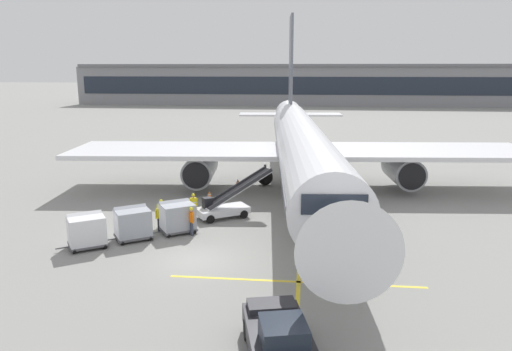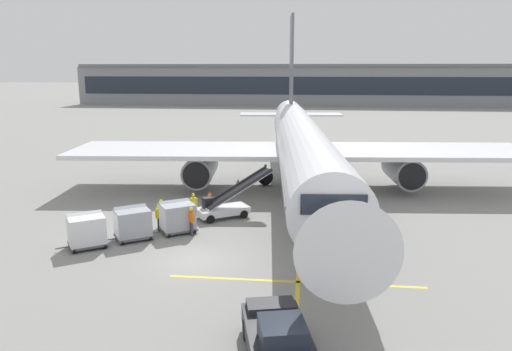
# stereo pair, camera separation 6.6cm
# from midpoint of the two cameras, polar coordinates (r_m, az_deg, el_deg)

# --- Properties ---
(ground_plane) EXTENTS (600.00, 600.00, 0.00)m
(ground_plane) POSITION_cam_midpoint_polar(r_m,az_deg,el_deg) (25.41, -7.15, -10.00)
(ground_plane) COLOR gray
(parked_airplane) EXTENTS (37.90, 48.01, 15.81)m
(parked_airplane) POSITION_cam_midpoint_polar(r_m,az_deg,el_deg) (39.27, 5.35, 3.66)
(parked_airplane) COLOR white
(parked_airplane) RESTS_ON ground
(belt_loader) EXTENTS (5.09, 3.90, 3.15)m
(belt_loader) POSITION_cam_midpoint_polar(r_m,az_deg,el_deg) (31.96, -3.65, -3.46)
(belt_loader) COLOR silver
(belt_loader) RESTS_ON ground
(baggage_cart_lead) EXTENTS (2.71, 2.44, 1.91)m
(baggage_cart_lead) POSITION_cam_midpoint_polar(r_m,az_deg,el_deg) (29.39, -9.45, -4.83)
(baggage_cart_lead) COLOR #515156
(baggage_cart_lead) RESTS_ON ground
(baggage_cart_second) EXTENTS (2.71, 2.44, 1.91)m
(baggage_cart_second) POSITION_cam_midpoint_polar(r_m,az_deg,el_deg) (28.75, -14.58, -5.47)
(baggage_cart_second) COLOR #515156
(baggage_cart_second) RESTS_ON ground
(baggage_cart_third) EXTENTS (2.71, 2.44, 1.91)m
(baggage_cart_third) POSITION_cam_midpoint_polar(r_m,az_deg,el_deg) (28.23, -19.63, -6.15)
(baggage_cart_third) COLOR #515156
(baggage_cart_third) RESTS_ON ground
(pushback_tug) EXTENTS (3.05, 4.76, 1.83)m
(pushback_tug) POSITION_cam_midpoint_polar(r_m,az_deg,el_deg) (17.08, 2.72, -18.86)
(pushback_tug) COLOR #232328
(pushback_tug) RESTS_ON ground
(ground_crew_by_loader) EXTENTS (0.47, 0.42, 1.74)m
(ground_crew_by_loader) POSITION_cam_midpoint_polar(r_m,az_deg,el_deg) (29.76, -11.47, -4.69)
(ground_crew_by_loader) COLOR black
(ground_crew_by_loader) RESTS_ON ground
(ground_crew_by_carts) EXTENTS (0.38, 0.52, 1.74)m
(ground_crew_by_carts) POSITION_cam_midpoint_polar(r_m,az_deg,el_deg) (28.72, -7.77, -5.19)
(ground_crew_by_carts) COLOR #333847
(ground_crew_by_carts) RESTS_ON ground
(ground_crew_marshaller) EXTENTS (0.51, 0.39, 1.74)m
(ground_crew_marshaller) POSITION_cam_midpoint_polar(r_m,az_deg,el_deg) (31.76, -7.52, -3.43)
(ground_crew_marshaller) COLOR #514C42
(ground_crew_marshaller) RESTS_ON ground
(ground_crew_wingwalker) EXTENTS (0.57, 0.27, 1.74)m
(ground_crew_wingwalker) POSITION_cam_midpoint_polar(r_m,az_deg,el_deg) (30.68, -11.28, -4.16)
(ground_crew_wingwalker) COLOR black
(ground_crew_wingwalker) RESTS_ON ground
(safety_cone_engine_keepout) EXTENTS (0.55, 0.55, 0.62)m
(safety_cone_engine_keepout) POSITION_cam_midpoint_polar(r_m,az_deg,el_deg) (40.38, -2.22, -0.86)
(safety_cone_engine_keepout) COLOR black
(safety_cone_engine_keepout) RESTS_ON ground
(safety_cone_wingtip) EXTENTS (0.62, 0.62, 0.70)m
(safety_cone_wingtip) POSITION_cam_midpoint_polar(r_m,az_deg,el_deg) (36.46, -5.62, -2.34)
(safety_cone_wingtip) COLOR black
(safety_cone_wingtip) RESTS_ON ground
(apron_guidance_line_lead_in) EXTENTS (0.20, 110.00, 0.01)m
(apron_guidance_line_lead_in) POSITION_cam_midpoint_polar(r_m,az_deg,el_deg) (39.14, 5.51, -1.80)
(apron_guidance_line_lead_in) COLOR yellow
(apron_guidance_line_lead_in) RESTS_ON ground
(apron_guidance_line_stop_bar) EXTENTS (12.00, 0.20, 0.01)m
(apron_guidance_line_stop_bar) POSITION_cam_midpoint_polar(r_m,az_deg,el_deg) (22.94, 4.69, -12.51)
(apron_guidance_line_stop_bar) COLOR yellow
(apron_guidance_line_stop_bar) RESTS_ON ground
(terminal_building) EXTENTS (127.93, 18.83, 10.80)m
(terminal_building) POSITION_cam_midpoint_polar(r_m,az_deg,el_deg) (135.32, 6.90, 10.73)
(terminal_building) COLOR gray
(terminal_building) RESTS_ON ground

